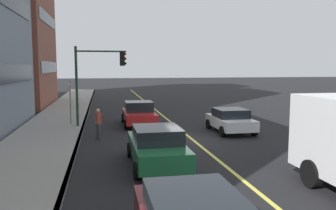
# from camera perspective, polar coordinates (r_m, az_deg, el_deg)

# --- Properties ---
(ground) EXTENTS (200.00, 200.00, 0.00)m
(ground) POSITION_cam_1_polar(r_m,az_deg,el_deg) (18.50, 3.92, -5.64)
(ground) COLOR black
(sidewalk_slab) EXTENTS (80.00, 3.87, 0.15)m
(sidewalk_slab) POSITION_cam_1_polar(r_m,az_deg,el_deg) (18.16, -20.56, -6.02)
(sidewalk_slab) COLOR gray
(sidewalk_slab) RESTS_ON ground
(curb_edge) EXTENTS (80.00, 0.16, 0.15)m
(curb_edge) POSITION_cam_1_polar(r_m,az_deg,el_deg) (17.93, -14.69, -5.97)
(curb_edge) COLOR slate
(curb_edge) RESTS_ON ground
(lane_stripe_center) EXTENTS (80.00, 0.16, 0.01)m
(lane_stripe_center) POSITION_cam_1_polar(r_m,az_deg,el_deg) (18.50, 3.92, -5.62)
(lane_stripe_center) COLOR #D8CC4C
(lane_stripe_center) RESTS_ON ground
(car_red) EXTENTS (4.43, 2.11, 1.56)m
(car_red) POSITION_cam_1_polar(r_m,az_deg,el_deg) (22.76, -4.87, -1.42)
(car_red) COLOR red
(car_red) RESTS_ON ground
(car_green) EXTENTS (4.57, 2.09, 1.53)m
(car_green) POSITION_cam_1_polar(r_m,az_deg,el_deg) (13.43, -1.86, -6.84)
(car_green) COLOR #1E6038
(car_green) RESTS_ON ground
(car_white) EXTENTS (3.80, 2.08, 1.39)m
(car_white) POSITION_cam_1_polar(r_m,az_deg,el_deg) (20.54, 10.33, -2.47)
(car_white) COLOR silver
(car_white) RESTS_ON ground
(pedestrian_with_backpack) EXTENTS (0.44, 0.45, 1.62)m
(pedestrian_with_backpack) POSITION_cam_1_polar(r_m,az_deg,el_deg) (18.77, -11.48, -2.66)
(pedestrian_with_backpack) COLOR #383838
(pedestrian_with_backpack) RESTS_ON ground
(traffic_light_mast) EXTENTS (0.28, 3.19, 5.11)m
(traffic_light_mast) POSITION_cam_1_polar(r_m,az_deg,el_deg) (21.97, -11.78, 5.31)
(traffic_light_mast) COLOR #1E3823
(traffic_light_mast) RESTS_ON ground
(street_sign_post) EXTENTS (0.60, 0.08, 2.95)m
(street_sign_post) POSITION_cam_1_polar(r_m,az_deg,el_deg) (23.13, -15.96, 0.89)
(street_sign_post) COLOR slate
(street_sign_post) RESTS_ON ground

